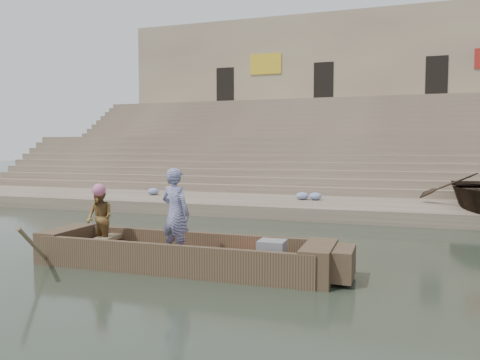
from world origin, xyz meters
The scene contains 12 objects.
ground centered at (0.00, 0.00, 0.00)m, with size 120.00×120.00×0.00m, color #252F23.
lower_landing centered at (0.00, 8.00, 0.20)m, with size 32.00×4.00×0.40m, color gray.
mid_landing centered at (0.00, 15.50, 1.40)m, with size 32.00×3.00×2.80m, color gray.
upper_landing centered at (0.00, 22.50, 2.60)m, with size 32.00×3.00×5.20m, color gray.
ghat_steps centered at (0.00, 17.19, 1.80)m, with size 32.00×11.00×5.20m.
building_wall centered at (0.00, 26.50, 5.60)m, with size 32.00×5.07×11.20m.
main_rowboat centered at (-1.14, -0.04, 0.11)m, with size 5.00×1.30×0.22m, color brown.
rowboat_trim centered at (-0.93, -0.05, 0.31)m, with size 6.04×2.63×1.90m.
standing_man centered at (-1.16, -0.22, 1.04)m, with size 0.60×0.39×1.64m, color navy.
rowing_man centered at (-2.95, 0.04, 0.83)m, with size 0.60×0.46×1.23m, color #277627.
television centered at (0.59, -0.04, 0.42)m, with size 0.46×0.42×0.40m.
cloth_bundles centered at (0.96, 8.08, 0.53)m, with size 17.15×1.39×0.26m.
Camera 1 is at (2.58, -7.84, 2.23)m, focal length 35.07 mm.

